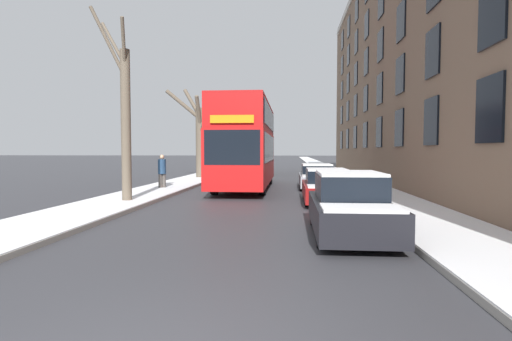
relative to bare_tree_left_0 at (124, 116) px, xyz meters
name	(u,v)px	position (x,y,z in m)	size (l,w,h in m)	color
sidewalk_left	(244,164)	(-0.28, 41.74, -3.26)	(2.65, 130.00, 0.16)	gray
sidewalk_right	(318,165)	(10.06, 41.74, -3.26)	(2.65, 130.00, 0.16)	gray
terrace_facade_right	(462,49)	(15.88, 9.08, 4.40)	(9.10, 43.89, 15.47)	#7A604C
bare_tree_left_0	(124,116)	(0.00, 0.00, 0.00)	(2.01, 2.54, 7.32)	brown
bare_tree_left_1	(200,137)	(-0.14, 13.20, -0.32)	(3.46, 3.17, 6.55)	brown
double_decker_bus	(246,141)	(3.88, 6.53, -0.80)	(2.59, 10.16, 4.49)	red
parked_car_0	(350,207)	(7.67, -4.97, -2.65)	(1.75, 4.26, 1.52)	black
parked_car_1	(327,187)	(7.67, 1.12, -2.72)	(1.80, 4.23, 1.33)	maroon
parked_car_2	(317,177)	(7.67, 6.97, -2.72)	(1.84, 4.38, 1.32)	#9EA3AD
oncoming_van	(256,160)	(3.22, 20.10, -2.11)	(2.06, 5.63, 2.26)	white
pedestrian_left_sidewalk	(162,171)	(-0.25, 5.09, -2.34)	(0.40, 0.40, 1.83)	#4C4742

